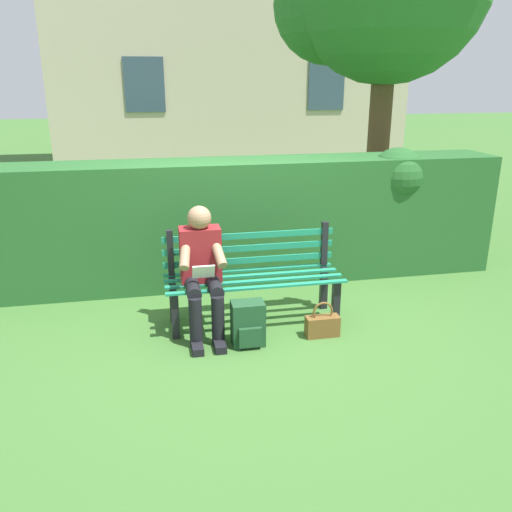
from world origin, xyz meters
TOP-DOWN VIEW (x-y plane):
  - ground at (0.00, 0.00)m, footprint 60.00×60.00m
  - park_bench at (0.00, -0.08)m, footprint 1.72×0.54m
  - person_seated at (0.51, 0.10)m, footprint 0.44×0.73m
  - hedge_backdrop at (-0.21, -1.22)m, footprint 5.94×0.79m
  - building_facade at (-1.24, -9.70)m, footprint 8.65×3.08m
  - backpack at (0.14, 0.45)m, footprint 0.29×0.27m
  - handbag at (-0.57, 0.42)m, footprint 0.31×0.13m

SIDE VIEW (x-z plane):
  - ground at x=0.00m, z-range 0.00..0.00m
  - handbag at x=-0.57m, z-range -0.06..0.28m
  - backpack at x=0.14m, z-range 0.00..0.41m
  - park_bench at x=0.00m, z-range 0.00..0.93m
  - person_seated at x=0.51m, z-range 0.04..1.25m
  - hedge_backdrop at x=-0.21m, z-range -0.02..1.51m
  - building_facade at x=-1.24m, z-range 0.00..7.73m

